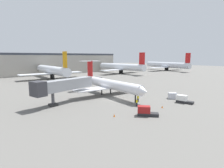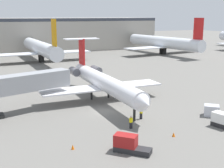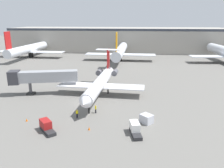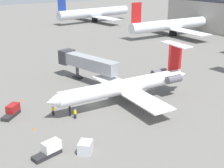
{
  "view_description": "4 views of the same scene",
  "coord_description": "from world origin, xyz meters",
  "px_view_note": "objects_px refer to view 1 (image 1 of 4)",
  "views": [
    {
      "loc": [
        -29.64,
        -35.99,
        11.42
      ],
      "look_at": [
        2.88,
        4.42,
        3.42
      ],
      "focal_mm": 28.97,
      "sensor_mm": 36.0,
      "label": 1
    },
    {
      "loc": [
        -18.61,
        -39.94,
        14.34
      ],
      "look_at": [
        2.74,
        2.43,
        3.56
      ],
      "focal_mm": 48.51,
      "sensor_mm": 36.0,
      "label": 2
    },
    {
      "loc": [
        11.09,
        -46.74,
        18.13
      ],
      "look_at": [
        5.58,
        4.59,
        3.25
      ],
      "focal_mm": 36.22,
      "sensor_mm": 36.0,
      "label": 3
    },
    {
      "loc": [
        44.86,
        -25.27,
        22.71
      ],
      "look_at": [
        -0.23,
        4.24,
        3.09
      ],
      "focal_mm": 48.79,
      "sensor_mm": 36.0,
      "label": 4
    }
  ],
  "objects_px": {
    "parked_airliner_centre": "(52,70)",
    "ground_crew_loader": "(138,98)",
    "traffic_cone_mid": "(114,115)",
    "parked_airliner_east_mid": "(121,67)",
    "traffic_cone_near": "(162,107)",
    "baggage_tug_lead": "(146,112)",
    "parked_airliner_east_end": "(167,65)",
    "cargo_container_uld": "(172,96)",
    "regional_jet": "(108,84)",
    "ground_crew_marshaller": "(137,102)",
    "baggage_tug_trailing": "(183,100)",
    "jet_bridge": "(61,86)"
  },
  "relations": [
    {
      "from": "baggage_tug_lead",
      "to": "parked_airliner_east_end",
      "type": "height_order",
      "value": "parked_airliner_east_end"
    },
    {
      "from": "jet_bridge",
      "to": "traffic_cone_near",
      "type": "relative_size",
      "value": 30.21
    },
    {
      "from": "ground_crew_loader",
      "to": "parked_airliner_east_end",
      "type": "height_order",
      "value": "parked_airliner_east_end"
    },
    {
      "from": "traffic_cone_near",
      "to": "parked_airliner_centre",
      "type": "distance_m",
      "value": 67.07
    },
    {
      "from": "baggage_tug_lead",
      "to": "traffic_cone_near",
      "type": "xyz_separation_m",
      "value": [
        6.97,
        1.19,
        -0.56
      ]
    },
    {
      "from": "ground_crew_marshaller",
      "to": "traffic_cone_mid",
      "type": "relative_size",
      "value": 3.07
    },
    {
      "from": "baggage_tug_lead",
      "to": "parked_airliner_east_end",
      "type": "xyz_separation_m",
      "value": [
        99.3,
        63.45,
        3.61
      ]
    },
    {
      "from": "parked_airliner_east_end",
      "to": "jet_bridge",
      "type": "bearing_deg",
      "value": -157.56
    },
    {
      "from": "parked_airliner_centre",
      "to": "ground_crew_loader",
      "type": "bearing_deg",
      "value": -90.6
    },
    {
      "from": "jet_bridge",
      "to": "ground_crew_loader",
      "type": "height_order",
      "value": "jet_bridge"
    },
    {
      "from": "regional_jet",
      "to": "baggage_tug_trailing",
      "type": "relative_size",
      "value": 7.08
    },
    {
      "from": "baggage_tug_lead",
      "to": "jet_bridge",
      "type": "bearing_deg",
      "value": 115.52
    },
    {
      "from": "baggage_tug_lead",
      "to": "baggage_tug_trailing",
      "type": "distance_m",
      "value": 14.76
    },
    {
      "from": "parked_airliner_east_mid",
      "to": "traffic_cone_near",
      "type": "bearing_deg",
      "value": -125.22
    },
    {
      "from": "ground_crew_marshaller",
      "to": "parked_airliner_centre",
      "type": "relative_size",
      "value": 0.05
    },
    {
      "from": "ground_crew_loader",
      "to": "traffic_cone_near",
      "type": "height_order",
      "value": "ground_crew_loader"
    },
    {
      "from": "jet_bridge",
      "to": "parked_airliner_east_mid",
      "type": "xyz_separation_m",
      "value": [
        62.58,
        48.54,
        -0.04
      ]
    },
    {
      "from": "ground_crew_marshaller",
      "to": "baggage_tug_lead",
      "type": "distance_m",
      "value": 6.91
    },
    {
      "from": "ground_crew_marshaller",
      "to": "baggage_tug_trailing",
      "type": "xyz_separation_m",
      "value": [
        11.05,
        -5.15,
        -0.02
      ]
    },
    {
      "from": "ground_crew_marshaller",
      "to": "cargo_container_uld",
      "type": "xyz_separation_m",
      "value": [
        13.07,
        -0.88,
        -0.05
      ]
    },
    {
      "from": "ground_crew_marshaller",
      "to": "baggage_tug_trailing",
      "type": "distance_m",
      "value": 12.19
    },
    {
      "from": "regional_jet",
      "to": "ground_crew_loader",
      "type": "bearing_deg",
      "value": -86.38
    },
    {
      "from": "regional_jet",
      "to": "cargo_container_uld",
      "type": "relative_size",
      "value": 11.13
    },
    {
      "from": "traffic_cone_near",
      "to": "parked_airliner_east_end",
      "type": "xyz_separation_m",
      "value": [
        92.33,
        62.26,
        4.17
      ]
    },
    {
      "from": "traffic_cone_mid",
      "to": "parked_airliner_east_end",
      "type": "xyz_separation_m",
      "value": [
        104.46,
        60.15,
        4.17
      ]
    },
    {
      "from": "traffic_cone_mid",
      "to": "parked_airliner_centre",
      "type": "bearing_deg",
      "value": 78.99
    },
    {
      "from": "ground_crew_marshaller",
      "to": "traffic_cone_mid",
      "type": "bearing_deg",
      "value": -163.96
    },
    {
      "from": "jet_bridge",
      "to": "traffic_cone_mid",
      "type": "bearing_deg",
      "value": -76.22
    },
    {
      "from": "cargo_container_uld",
      "to": "ground_crew_marshaller",
      "type": "bearing_deg",
      "value": 176.16
    },
    {
      "from": "ground_crew_marshaller",
      "to": "parked_airliner_east_end",
      "type": "xyz_separation_m",
      "value": [
        95.61,
        57.61,
        3.59
      ]
    },
    {
      "from": "jet_bridge",
      "to": "ground_crew_marshaller",
      "type": "distance_m",
      "value": 18.41
    },
    {
      "from": "ground_crew_loader",
      "to": "cargo_container_uld",
      "type": "relative_size",
      "value": 0.63
    },
    {
      "from": "cargo_container_uld",
      "to": "parked_airliner_east_end",
      "type": "distance_m",
      "value": 101.23
    },
    {
      "from": "parked_airliner_east_mid",
      "to": "baggage_tug_trailing",
      "type": "bearing_deg",
      "value": -120.29
    },
    {
      "from": "regional_jet",
      "to": "parked_airliner_centre",
      "type": "xyz_separation_m",
      "value": [
        1.34,
        48.35,
        0.95
      ]
    },
    {
      "from": "baggage_tug_lead",
      "to": "parked_airliner_east_mid",
      "type": "distance_m",
      "value": 86.11
    },
    {
      "from": "regional_jet",
      "to": "parked_airliner_east_mid",
      "type": "distance_m",
      "value": 67.18
    },
    {
      "from": "baggage_tug_lead",
      "to": "traffic_cone_near",
      "type": "relative_size",
      "value": 7.09
    },
    {
      "from": "baggage_tug_lead",
      "to": "parked_airliner_centre",
      "type": "distance_m",
      "value": 68.64
    },
    {
      "from": "cargo_container_uld",
      "to": "traffic_cone_near",
      "type": "relative_size",
      "value": 4.87
    },
    {
      "from": "traffic_cone_mid",
      "to": "parked_airliner_east_mid",
      "type": "height_order",
      "value": "parked_airliner_east_mid"
    },
    {
      "from": "regional_jet",
      "to": "ground_crew_loader",
      "type": "distance_m",
      "value": 11.67
    },
    {
      "from": "cargo_container_uld",
      "to": "parked_airliner_east_end",
      "type": "relative_size",
      "value": 0.06
    },
    {
      "from": "parked_airliner_centre",
      "to": "parked_airliner_east_end",
      "type": "relative_size",
      "value": 0.89
    },
    {
      "from": "parked_airliner_east_end",
      "to": "ground_crew_marshaller",
      "type": "bearing_deg",
      "value": -148.93
    },
    {
      "from": "ground_crew_loader",
      "to": "parked_airliner_east_mid",
      "type": "xyz_separation_m",
      "value": [
        46.79,
        58.86,
        3.55
      ]
    },
    {
      "from": "ground_crew_marshaller",
      "to": "baggage_tug_lead",
      "type": "bearing_deg",
      "value": -122.27
    },
    {
      "from": "regional_jet",
      "to": "ground_crew_marshaller",
      "type": "bearing_deg",
      "value": -99.86
    },
    {
      "from": "cargo_container_uld",
      "to": "parked_airliner_east_mid",
      "type": "xyz_separation_m",
      "value": [
        36.87,
        62.31,
        3.6
      ]
    },
    {
      "from": "cargo_container_uld",
      "to": "parked_airliner_centre",
      "type": "distance_m",
      "value": 63.95
    }
  ]
}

